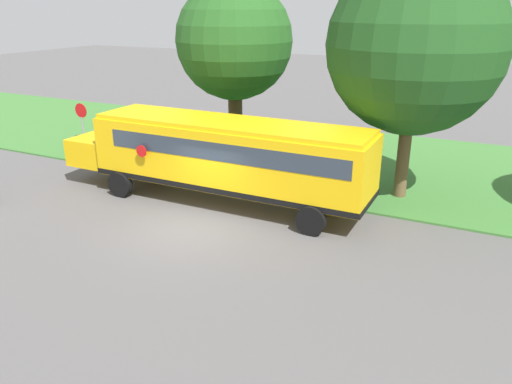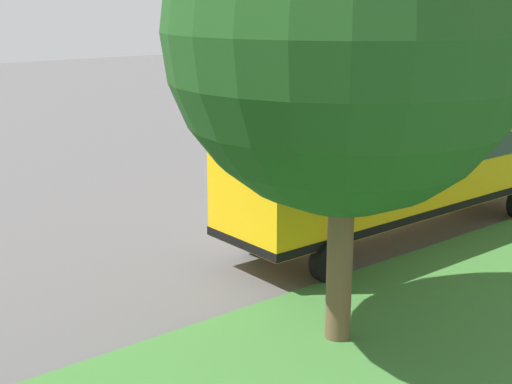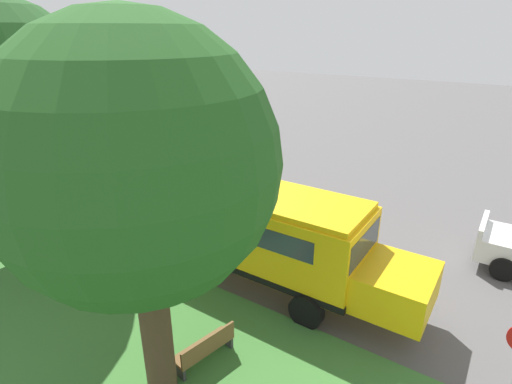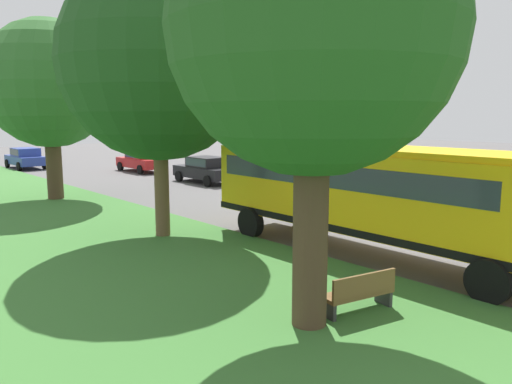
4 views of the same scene
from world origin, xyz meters
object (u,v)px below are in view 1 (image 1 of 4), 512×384
object	(u,v)px
stop_sign	(83,124)
park_bench	(219,156)
trash_bin	(81,144)
oak_tree_beside_bus	(234,40)
school_bus	(223,153)
oak_tree_roadside_mid	(418,44)

from	to	relation	value
stop_sign	park_bench	xyz separation A→B (m)	(-1.96, 6.26, -1.26)
park_bench	trash_bin	size ratio (longest dim) A/B	1.85
oak_tree_beside_bus	stop_sign	xyz separation A→B (m)	(3.03, -6.57, -3.87)
school_bus	park_bench	world-z (taller)	school_bus
oak_tree_beside_bus	stop_sign	bearing A→B (deg)	-65.20
school_bus	oak_tree_beside_bus	size ratio (longest dim) A/B	1.52
oak_tree_beside_bus	school_bus	bearing A→B (deg)	23.64
trash_bin	school_bus	bearing A→B (deg)	74.89
school_bus	oak_tree_roadside_mid	distance (m)	7.95
stop_sign	park_bench	world-z (taller)	stop_sign
school_bus	oak_tree_beside_bus	distance (m)	6.52
oak_tree_roadside_mid	trash_bin	distance (m)	16.64
oak_tree_beside_bus	trash_bin	distance (m)	9.47
trash_bin	park_bench	bearing A→B (deg)	99.47
oak_tree_roadside_mid	park_bench	world-z (taller)	oak_tree_roadside_mid
oak_tree_roadside_mid	park_bench	xyz separation A→B (m)	(-0.29, -8.43, -5.29)
oak_tree_beside_bus	oak_tree_roadside_mid	distance (m)	8.24
park_bench	trash_bin	distance (m)	7.41
park_bench	oak_tree_beside_bus	bearing A→B (deg)	164.22
oak_tree_beside_bus	trash_bin	size ratio (longest dim) A/B	9.09
oak_tree_beside_bus	stop_sign	world-z (taller)	oak_tree_beside_bus
stop_sign	park_bench	bearing A→B (deg)	107.40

